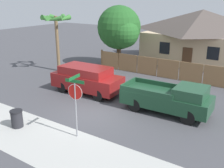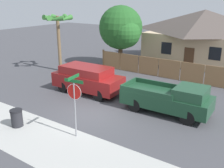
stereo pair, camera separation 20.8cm
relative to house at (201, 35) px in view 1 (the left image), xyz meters
name	(u,v)px [view 1 (the left image)]	position (x,y,z in m)	size (l,w,h in m)	color
ground_plane	(92,113)	(-1.29, -15.99, -2.66)	(80.00, 80.00, 0.00)	#47474C
sidewalk_strip	(44,140)	(-1.29, -19.59, -2.66)	(36.00, 3.20, 0.01)	#B2B2AD
wooden_fence	(168,69)	(-0.37, -7.26, -1.90)	(13.19, 0.12, 1.63)	#997047
house	(201,35)	(0.00, 0.00, 0.00)	(10.53, 8.05, 5.13)	beige
oak_tree	(120,29)	(-5.47, -6.37, 0.88)	(4.14, 3.94, 5.61)	brown
palm_tree	(56,23)	(-9.27, -10.52, 1.50)	(2.42, 2.62, 4.87)	brown
red_suv	(87,79)	(-3.64, -13.53, -1.66)	(4.92, 2.14, 1.85)	maroon
orange_pickup	(169,98)	(2.30, -13.52, -1.79)	(5.02, 2.14, 1.75)	#1E472D
stop_sign	(75,96)	(-0.26, -18.45, -0.63)	(0.97, 0.87, 3.00)	gray
trash_bin	(17,119)	(-3.42, -19.40, -2.21)	(0.62, 0.62, 0.90)	#28282D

